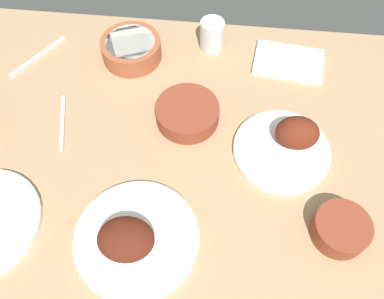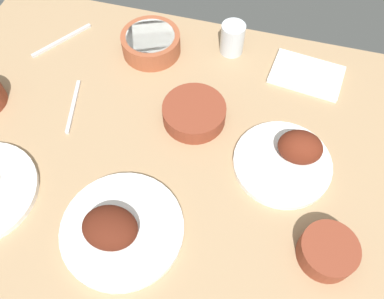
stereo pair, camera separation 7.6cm
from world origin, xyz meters
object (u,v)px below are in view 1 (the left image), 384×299
Objects in this scene: plate_center_main at (133,239)px; spoon_loose at (38,57)px; plate_far_side at (288,143)px; bowl_cream at (131,49)px; bowl_potatoes at (341,229)px; water_tumbler at (212,35)px; fork_loose at (63,122)px; bowl_pasta at (187,113)px; folded_napkin at (288,62)px.

spoon_loose is (35.59, -48.64, -1.77)cm from plate_center_main.
plate_far_side is 48.73cm from bowl_cream.
bowl_potatoes is 59.69cm from water_tumbler.
bowl_cream is (9.82, -51.66, 0.91)cm from plate_center_main.
bowl_cream reaches higher than fork_loose.
plate_far_side is at bearing 122.37° from water_tumbler.
bowl_potatoes reaches higher than bowl_pasta.
plate_center_main is 1.36× the size of spoon_loose.
fork_loose is at bearing -1.99° from plate_far_side.
water_tumbler is 0.53× the size of fork_loose.
bowl_potatoes reaches higher than spoon_loose.
water_tumbler is at bearing 134.45° from spoon_loose.
plate_center_main is at bearing 58.60° from folded_napkin.
plate_far_side is 37.64cm from water_tumbler.
fork_loose is 24.46cm from spoon_loose.
bowl_potatoes is 0.63× the size of folded_napkin.
water_tumbler reaches higher than bowl_potatoes.
bowl_cream is at bearing 137.76° from fork_loose.
plate_center_main reaches higher than folded_napkin.
plate_far_side is 1.22× the size of folded_napkin.
plate_center_main reaches higher than bowl_cream.
bowl_cream is 1.84× the size of water_tumbler.
bowl_cream is at bearing 130.28° from spoon_loose.
folded_napkin is (-1.17, -27.68, -2.04)cm from plate_far_side.
folded_napkin reaches higher than spoon_loose.
bowl_cream reaches higher than bowl_potatoes.
spoon_loose is at bearing -53.81° from plate_center_main.
fork_loose is at bearing -50.67° from plate_center_main.
spoon_loose is at bearing 4.15° from folded_napkin.
spoon_loose is at bearing -28.71° from bowl_potatoes.
plate_center_main is 1.15× the size of plate_far_side.
plate_center_main reaches higher than fork_loose.
bowl_pasta is 33.05cm from folded_napkin.
water_tumbler is (30.33, -51.39, 1.59)cm from bowl_potatoes.
fork_loose is (55.49, 25.79, -0.20)cm from folded_napkin.
plate_far_side is 2.59× the size of water_tumbler.
spoon_loose is at bearing -18.70° from plate_far_side.
folded_napkin is 1.12× the size of fork_loose.
bowl_cream is 68.69cm from bowl_potatoes.
plate_center_main is at bearing 25.60° from fork_loose.
folded_napkin is at bearing -121.40° from plate_center_main.
water_tumbler is at bearing -57.63° from plate_far_side.
bowl_cream is at bearing -48.18° from bowl_pasta.
water_tumbler reaches higher than plate_center_main.
spoon_loose is at bearing -20.76° from bowl_pasta.
plate_far_side is at bearing -140.60° from plate_center_main.
fork_loose is (64.52, -21.52, -2.35)cm from bowl_potatoes.
water_tumbler is at bearing -164.21° from bowl_cream.
plate_center_main is 2.24× the size of bowl_potatoes.
plate_center_main reaches higher than spoon_loose.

